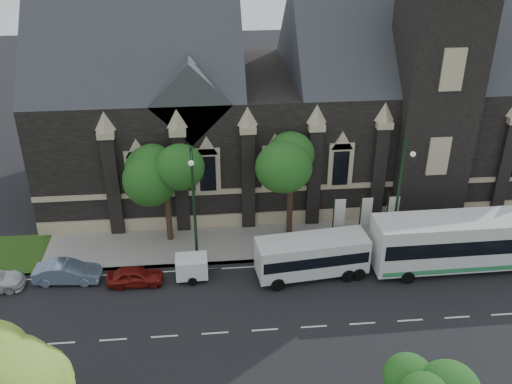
{
  "coord_description": "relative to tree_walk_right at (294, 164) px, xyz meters",
  "views": [
    {
      "loc": [
        -3.04,
        -26.33,
        23.7
      ],
      "look_at": [
        0.04,
        6.0,
        6.23
      ],
      "focal_mm": 40.29,
      "sensor_mm": 36.0,
      "label": 1
    }
  ],
  "objects": [
    {
      "name": "street_lamp_near",
      "position": [
        6.79,
        -3.62,
        -0.71
      ],
      "size": [
        0.36,
        1.88,
        9.0
      ],
      "color": "black",
      "rests_on": "ground"
    },
    {
      "name": "sidewalk",
      "position": [
        -3.21,
        -1.21,
        -5.74
      ],
      "size": [
        80.0,
        5.0,
        0.15
      ],
      "primitive_type": "cube",
      "color": "gray",
      "rests_on": "ground"
    },
    {
      "name": "tour_coach",
      "position": [
        11.56,
        -5.56,
        -3.68
      ],
      "size": [
        13.56,
        3.22,
        3.95
      ],
      "rotation": [
        0.0,
        0.0,
        0.01
      ],
      "color": "silver",
      "rests_on": "ground"
    },
    {
      "name": "banner_flag_center",
      "position": [
        5.08,
        -1.71,
        -3.43
      ],
      "size": [
        0.9,
        0.1,
        4.0
      ],
      "color": "black",
      "rests_on": "ground"
    },
    {
      "name": "sedan",
      "position": [
        -15.91,
        -4.63,
        -5.09
      ],
      "size": [
        4.51,
        1.83,
        1.46
      ],
      "primitive_type": "imported",
      "rotation": [
        0.0,
        0.0,
        1.5
      ],
      "color": "#7084A2",
      "rests_on": "ground"
    },
    {
      "name": "street_lamp_mid",
      "position": [
        -7.21,
        -3.62,
        -0.71
      ],
      "size": [
        0.36,
        1.88,
        9.0
      ],
      "color": "black",
      "rests_on": "ground"
    },
    {
      "name": "shuttle_bus",
      "position": [
        0.55,
        -5.53,
        -4.15
      ],
      "size": [
        7.7,
        3.31,
        2.89
      ],
      "rotation": [
        0.0,
        0.0,
        0.11
      ],
      "color": "silver",
      "rests_on": "ground"
    },
    {
      "name": "ground",
      "position": [
        -3.21,
        -10.71,
        -5.82
      ],
      "size": [
        160.0,
        160.0,
        0.0
      ],
      "primitive_type": "plane",
      "color": "black",
      "rests_on": "ground"
    },
    {
      "name": "car_far_red",
      "position": [
        -11.33,
        -5.41,
        -5.18
      ],
      "size": [
        3.76,
        1.53,
        1.28
      ],
      "primitive_type": "imported",
      "rotation": [
        0.0,
        0.0,
        1.56
      ],
      "color": "maroon",
      "rests_on": "ground"
    },
    {
      "name": "banner_flag_right",
      "position": [
        7.08,
        -1.71,
        -3.43
      ],
      "size": [
        0.9,
        0.1,
        4.0
      ],
      "color": "black",
      "rests_on": "ground"
    },
    {
      "name": "museum",
      "position": [
        1.9,
        8.07,
        2.35
      ],
      "size": [
        40.0,
        17.7,
        29.9
      ],
      "color": "black",
      "rests_on": "ground"
    },
    {
      "name": "box_trailer",
      "position": [
        -7.58,
        -5.08,
        -4.88
      ],
      "size": [
        3.1,
        1.82,
        1.64
      ],
      "rotation": [
        0.0,
        0.0,
        0.03
      ],
      "color": "white",
      "rests_on": "ground"
    },
    {
      "name": "banner_flag_left",
      "position": [
        3.08,
        -1.71,
        -3.43
      ],
      "size": [
        0.9,
        0.1,
        4.0
      ],
      "color": "black",
      "rests_on": "ground"
    },
    {
      "name": "tree_walk_left",
      "position": [
        -9.01,
        -0.01,
        -0.08
      ],
      "size": [
        3.91,
        3.91,
        7.64
      ],
      "color": "black",
      "rests_on": "ground"
    },
    {
      "name": "tree_walk_right",
      "position": [
        0.0,
        0.0,
        0.0
      ],
      "size": [
        4.08,
        4.08,
        7.8
      ],
      "color": "black",
      "rests_on": "ground"
    }
  ]
}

